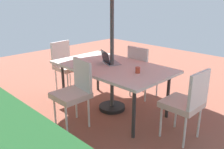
{
  "coord_description": "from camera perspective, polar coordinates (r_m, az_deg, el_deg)",
  "views": [
    {
      "loc": [
        -2.62,
        2.62,
        1.85
      ],
      "look_at": [
        0.0,
        0.0,
        0.62
      ],
      "focal_mm": 38.47,
      "sensor_mm": 36.0,
      "label": 1
    }
  ],
  "objects": [
    {
      "name": "cup",
      "position": [
        3.49,
        6.13,
        1.05
      ],
      "size": [
        0.07,
        0.07,
        0.09
      ],
      "primitive_type": "cylinder",
      "color": "#CC4C33",
      "rests_on": "dining_table"
    },
    {
      "name": "chair_west",
      "position": [
        3.24,
        17.26,
        -6.07
      ],
      "size": [
        0.47,
        0.46,
        0.98
      ],
      "rotation": [
        0.0,
        0.0,
        1.54
      ],
      "color": "beige",
      "rests_on": "ground_plane"
    },
    {
      "name": "laptop",
      "position": [
        3.95,
        -0.63,
        3.28
      ],
      "size": [
        0.39,
        0.35,
        0.21
      ],
      "rotation": [
        0.0,
        0.0,
        -0.41
      ],
      "color": "gray",
      "rests_on": "dining_table"
    },
    {
      "name": "ground_plane",
      "position": [
        4.15,
        -0.0,
        -8.27
      ],
      "size": [
        10.0,
        10.0,
        0.02
      ],
      "primitive_type": "cube",
      "color": "#935442"
    },
    {
      "name": "chair_east",
      "position": [
        4.86,
        -10.88,
        2.56
      ],
      "size": [
        0.48,
        0.47,
        0.98
      ],
      "rotation": [
        0.0,
        0.0,
        4.8
      ],
      "color": "beige",
      "rests_on": "ground_plane"
    },
    {
      "name": "chair_south",
      "position": [
        4.45,
        7.2,
        1.28
      ],
      "size": [
        0.46,
        0.46,
        0.98
      ],
      "rotation": [
        0.0,
        0.0,
        -0.0
      ],
      "color": "beige",
      "rests_on": "ground_plane"
    },
    {
      "name": "chair_north",
      "position": [
        3.48,
        -8.96,
        -3.71
      ],
      "size": [
        0.47,
        0.48,
        0.98
      ],
      "rotation": [
        0.0,
        0.0,
        3.02
      ],
      "color": "beige",
      "rests_on": "ground_plane"
    },
    {
      "name": "dining_table",
      "position": [
        3.87,
        -0.0,
        1.47
      ],
      "size": [
        1.93,
        1.12,
        0.77
      ],
      "color": "silver",
      "rests_on": "ground_plane"
    }
  ]
}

